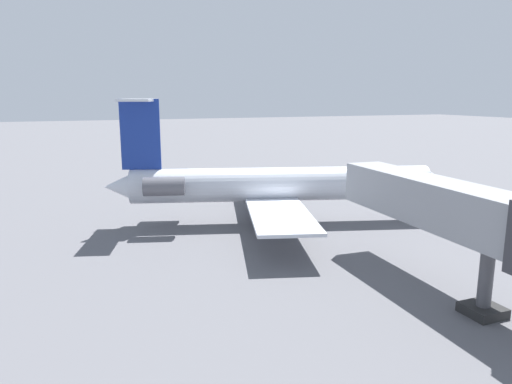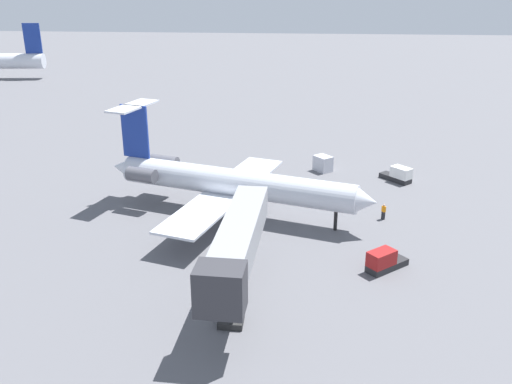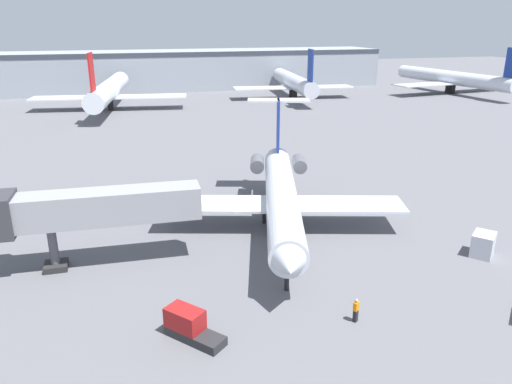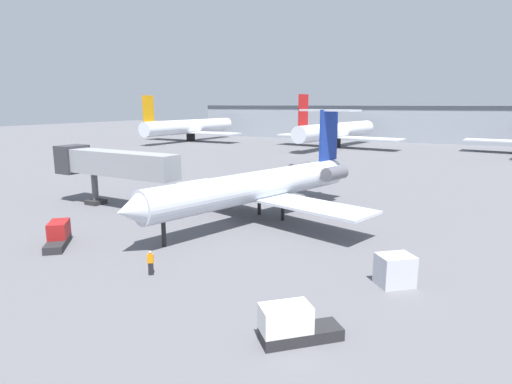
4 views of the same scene
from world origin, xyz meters
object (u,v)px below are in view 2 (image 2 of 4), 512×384
(regional_jet, at_px, (228,181))
(baggage_tug_lead, at_px, (384,261))
(jet_bridge, at_px, (236,248))
(baggage_tug_trailing, at_px, (399,175))
(cargo_container_uld, at_px, (323,164))
(ground_crew_marshaller, at_px, (383,212))

(regional_jet, relative_size, baggage_tug_lead, 7.36)
(jet_bridge, relative_size, baggage_tug_lead, 4.19)
(baggage_tug_trailing, bearing_deg, baggage_tug_lead, 168.49)
(regional_jet, xyz_separation_m, jet_bridge, (-17.57, -2.97, 1.32))
(cargo_container_uld, bearing_deg, baggage_tug_lead, -169.98)
(regional_jet, bearing_deg, cargo_container_uld, -35.36)
(ground_crew_marshaller, relative_size, baggage_tug_lead, 0.43)
(baggage_tug_lead, relative_size, cargo_container_uld, 1.45)
(cargo_container_uld, bearing_deg, ground_crew_marshaller, -158.50)
(ground_crew_marshaller, height_order, baggage_tug_trailing, baggage_tug_trailing)
(regional_jet, distance_m, baggage_tug_lead, 18.71)
(jet_bridge, xyz_separation_m, baggage_tug_trailing, (28.92, -16.42, -4.04))
(baggage_tug_lead, bearing_deg, baggage_tug_trailing, -11.51)
(regional_jet, distance_m, jet_bridge, 17.87)
(baggage_tug_lead, bearing_deg, ground_crew_marshaller, -6.91)
(baggage_tug_trailing, bearing_deg, ground_crew_marshaller, 164.36)
(regional_jet, height_order, ground_crew_marshaller, regional_jet)
(ground_crew_marshaller, bearing_deg, baggage_tug_trailing, -15.64)
(baggage_tug_lead, xyz_separation_m, baggage_tug_trailing, (22.43, -4.57, 0.00))
(ground_crew_marshaller, bearing_deg, cargo_container_uld, 21.50)
(jet_bridge, xyz_separation_m, ground_crew_marshaller, (17.28, -13.16, -4.02))
(ground_crew_marshaller, distance_m, cargo_container_uld, 15.91)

